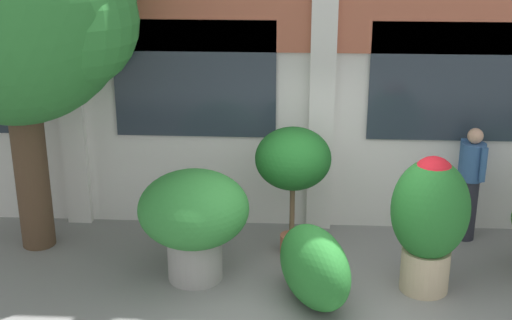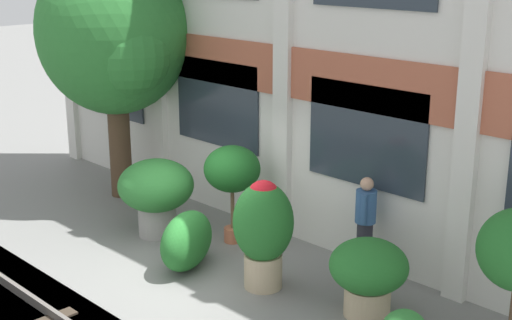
% 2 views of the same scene
% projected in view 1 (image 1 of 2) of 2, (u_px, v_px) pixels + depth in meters
% --- Properties ---
extents(ground_plane, '(80.00, 80.00, 0.00)m').
position_uv_depth(ground_plane, '(323.00, 311.00, 8.56)').
color(ground_plane, slate).
extents(broadleaf_tree, '(3.33, 3.17, 5.28)m').
position_uv_depth(broadleaf_tree, '(12.00, 0.00, 9.07)').
color(broadleaf_tree, '#4C3826').
rests_on(broadleaf_tree, ground).
extents(potted_plant_glazed_jar, '(1.41, 1.41, 1.46)m').
position_uv_depth(potted_plant_glazed_jar, '(194.00, 215.00, 9.03)').
color(potted_plant_glazed_jar, gray).
rests_on(potted_plant_glazed_jar, ground).
extents(potted_plant_low_pan, '(1.02, 1.02, 1.82)m').
position_uv_depth(potted_plant_low_pan, '(293.00, 161.00, 9.53)').
color(potted_plant_low_pan, '#B76647').
rests_on(potted_plant_low_pan, ground).
extents(potted_plant_fluted_column, '(0.96, 0.96, 1.78)m').
position_uv_depth(potted_plant_fluted_column, '(430.00, 215.00, 8.70)').
color(potted_plant_fluted_column, tan).
rests_on(potted_plant_fluted_column, ground).
extents(resident_by_doorway, '(0.34, 0.48, 1.68)m').
position_uv_depth(resident_by_doorway, '(470.00, 181.00, 10.12)').
color(resident_by_doorway, '#282833').
rests_on(resident_by_doorway, ground).
extents(topiary_hedge, '(1.19, 1.51, 0.98)m').
position_uv_depth(topiary_hedge, '(314.00, 267.00, 8.58)').
color(topiary_hedge, '#236B28').
rests_on(topiary_hedge, ground).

